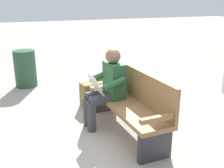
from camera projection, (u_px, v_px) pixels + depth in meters
The scene contains 5 objects.
ground_plane at pixel (125, 131), 3.91m from camera, with size 40.00×40.00×0.00m, color #A89E8E.
bench_near at pixel (130, 101), 3.80m from camera, with size 1.81×0.52×0.90m.
person_seated at pixel (107, 86), 3.91m from camera, with size 0.58×0.58×1.18m.
backpack at pixel (91, 95), 4.75m from camera, with size 0.33×0.37×0.43m.
trash_bin at pixel (25, 69), 5.78m from camera, with size 0.46×0.46×0.80m, color #23472D.
Camera 1 is at (-3.18, 1.49, 1.86)m, focal length 42.58 mm.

